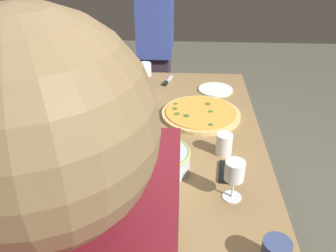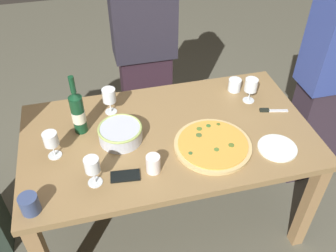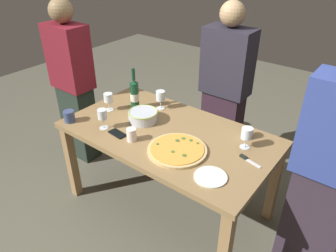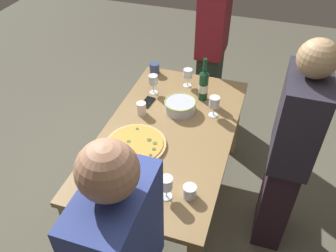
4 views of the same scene
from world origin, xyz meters
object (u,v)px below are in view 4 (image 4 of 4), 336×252
Objects in this scene: pizza at (136,144)px; cup_amber at (155,68)px; wine_glass_far_right at (166,184)px; person_guest_right at (288,154)px; cell_phone at (148,102)px; person_host at (212,50)px; cup_spare at (141,108)px; wine_glass_by_bottle at (214,103)px; side_plate at (101,176)px; cup_ceramic at (190,191)px; wine_glass_near_pizza at (153,81)px; wine_glass_far_left at (188,74)px; pizza_knife at (141,201)px; dining_table at (168,141)px; serving_bowl at (180,106)px; wine_bottle at (204,85)px.

cup_amber is (-0.92, -0.19, 0.03)m from pizza.
wine_glass_far_right is 0.10× the size of person_guest_right.
person_host is (-0.90, 0.31, 0.05)m from cell_phone.
wine_glass_far_right is at bearing 31.45° from cup_spare.
pizza is 4.30× the size of cup_spare.
wine_glass_by_bottle is 0.78× the size of side_plate.
cup_amber is 1.15× the size of cup_ceramic.
wine_glass_far_left is (-0.18, 0.23, -0.01)m from wine_glass_near_pizza.
person_host reaches higher than cup_ceramic.
pizza_knife reaches higher than side_plate.
wine_glass_by_bottle reaches higher than side_plate.
person_host reaches higher than side_plate.
cup_ceramic is 0.48× the size of pizza_knife.
person_host is at bearing 177.74° from dining_table.
cup_amber is 1.41m from pizza_knife.
pizza is 0.49m from wine_glass_far_right.
dining_table is 0.60m from cup_ceramic.
serving_bowl is 1.15× the size of side_plate.
cup_spare is at bearing 179.45° from side_plate.
person_host reaches higher than wine_bottle.
wine_bottle is 1.72× the size of side_plate.
wine_bottle is at bearing -145.35° from wine_glass_by_bottle.
wine_glass_far_right is 1.94× the size of cup_ceramic.
wine_glass_far_right is 0.15m from cup_ceramic.
wine_glass_near_pizza is at bearing -51.53° from wine_glass_far_left.
cup_amber is (-0.25, -0.49, -0.09)m from wine_bottle.
side_plate is at bearing -92.73° from wine_glass_far_right.
wine_bottle is 0.22× the size of person_host.
pizza is at bearing -123.50° from cup_ceramic.
cup_ceramic is 0.56× the size of cell_phone.
person_host reaches higher than cup_spare.
wine_glass_near_pizza is 0.31m from cup_amber.
serving_bowl is at bearing -178.07° from pizza_knife.
wine_glass_far_left is at bearing 154.63° from cup_spare.
cell_phone is at bearing -144.84° from cup_ceramic.
cup_ceramic is at bearing 109.55° from wine_glass_far_right.
cup_amber is at bearing -168.09° from pizza.
person_guest_right reaches higher than cup_ceramic.
side_plate is 1.19m from person_guest_right.
wine_glass_by_bottle is 2.01× the size of cup_ceramic.
person_host is at bearing -171.63° from cup_ceramic.
pizza_knife is at bearing 15.99° from wine_glass_near_pizza.
wine_glass_far_left reaches higher than cell_phone.
dining_table is 6.72× the size of serving_bowl.
pizza is at bearing 11.91° from cup_amber.
pizza is at bearing 12.24° from person_guest_right.
person_host is (-1.71, 0.31, 0.05)m from side_plate.
cup_ceramic is at bearing 10.63° from person_host.
pizza_knife is at bearing -57.34° from wine_glass_far_right.
cell_phone is (-0.79, -0.55, -0.03)m from cup_ceramic.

